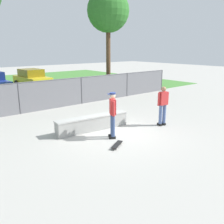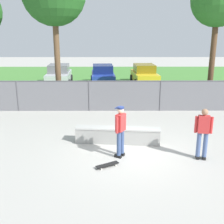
% 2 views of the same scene
% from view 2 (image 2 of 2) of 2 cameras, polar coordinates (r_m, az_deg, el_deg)
% --- Properties ---
extents(ground_plane, '(80.00, 80.00, 0.00)m').
position_cam_2_polar(ground_plane, '(10.36, 4.09, -8.46)').
color(ground_plane, '#ADAAA3').
extents(grass_strip, '(31.78, 20.00, 0.02)m').
position_cam_2_polar(grass_strip, '(25.82, 1.44, 6.52)').
color(grass_strip, '#478438').
rests_on(grass_strip, ground).
extents(concrete_ledge, '(3.40, 0.80, 0.65)m').
position_cam_2_polar(concrete_ledge, '(11.17, 1.15, -4.74)').
color(concrete_ledge, '#999993').
rests_on(concrete_ledge, ground).
extents(skateboarder, '(0.42, 0.52, 1.84)m').
position_cam_2_polar(skateboarder, '(9.73, 1.74, -3.53)').
color(skateboarder, black).
rests_on(skateboarder, ground).
extents(skateboard, '(0.79, 0.58, 0.09)m').
position_cam_2_polar(skateboard, '(9.38, -0.93, -10.69)').
color(skateboard, black).
rests_on(skateboard, ground).
extents(chainlink_fence, '(19.85, 0.07, 1.72)m').
position_cam_2_polar(chainlink_fence, '(15.54, 2.59, 3.59)').
color(chainlink_fence, '#4C4C51').
rests_on(chainlink_fence, ground).
extents(tree_mid, '(2.94, 2.94, 7.44)m').
position_cam_2_polar(tree_mid, '(17.37, 20.76, 20.42)').
color(tree_mid, '#513823').
rests_on(tree_mid, ground).
extents(car_silver, '(2.21, 4.30, 1.66)m').
position_cam_2_polar(car_silver, '(23.94, -10.75, 7.50)').
color(car_silver, '#B7BABF').
rests_on(car_silver, ground).
extents(car_blue, '(2.21, 4.30, 1.66)m').
position_cam_2_polar(car_blue, '(23.26, -1.88, 7.52)').
color(car_blue, '#233D9E').
rests_on(car_blue, ground).
extents(car_yellow, '(2.21, 4.30, 1.66)m').
position_cam_2_polar(car_yellow, '(23.80, 6.60, 7.62)').
color(car_yellow, gold).
rests_on(car_yellow, ground).
extents(bystander, '(0.59, 0.33, 1.82)m').
position_cam_2_polar(bystander, '(10.04, 18.04, -3.85)').
color(bystander, black).
rests_on(bystander, ground).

